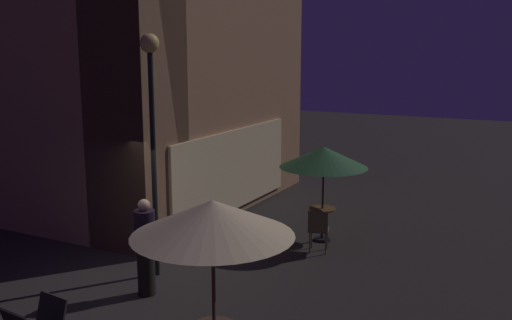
# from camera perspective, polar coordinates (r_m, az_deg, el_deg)

# --- Properties ---
(ground_plane) EXTENTS (60.00, 60.00, 0.00)m
(ground_plane) POSITION_cam_1_polar(r_m,az_deg,el_deg) (11.18, -10.68, -12.22)
(ground_plane) COLOR #272321
(cafe_building) EXTENTS (8.08, 6.34, 8.90)m
(cafe_building) POSITION_cam_1_polar(r_m,az_deg,el_deg) (14.92, -10.48, 11.07)
(cafe_building) COLOR #9F724E
(cafe_building) RESTS_ON ground
(street_lamp_near_corner) EXTENTS (0.36, 0.36, 4.65)m
(street_lamp_near_corner) POSITION_cam_1_polar(r_m,az_deg,el_deg) (10.90, -10.30, 5.44)
(street_lamp_near_corner) COLOR black
(street_lamp_near_corner) RESTS_ON ground
(cafe_table_1) EXTENTS (0.61, 0.61, 0.77)m
(cafe_table_1) POSITION_cam_1_polar(r_m,az_deg,el_deg) (13.38, 6.58, -5.84)
(cafe_table_1) COLOR black
(cafe_table_1) RESTS_ON ground
(patio_umbrella_0) EXTENTS (2.11, 2.11, 2.49)m
(patio_umbrella_0) POSITION_cam_1_polar(r_m,az_deg,el_deg) (7.36, -4.33, -5.83)
(patio_umbrella_0) COLOR black
(patio_umbrella_0) RESTS_ON ground
(patio_umbrella_1) EXTENTS (2.00, 2.00, 2.21)m
(patio_umbrella_1) POSITION_cam_1_polar(r_m,az_deg,el_deg) (13.04, 6.72, 0.26)
(patio_umbrella_1) COLOR black
(patio_umbrella_1) RESTS_ON ground
(cafe_chair_1) EXTENTS (0.53, 0.53, 0.95)m
(cafe_chair_1) POSITION_cam_1_polar(r_m,az_deg,el_deg) (12.57, 6.20, -6.64)
(cafe_chair_1) COLOR brown
(cafe_chair_1) RESTS_ON ground
(patron_standing_0) EXTENTS (0.38, 0.38, 1.77)m
(patron_standing_0) POSITION_cam_1_polar(r_m,az_deg,el_deg) (10.55, -10.90, -8.49)
(patron_standing_0) COLOR black
(patron_standing_0) RESTS_ON ground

